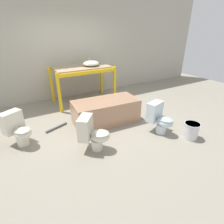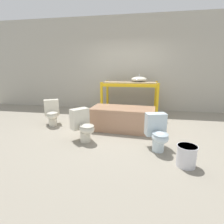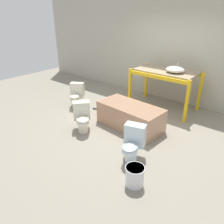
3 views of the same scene
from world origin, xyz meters
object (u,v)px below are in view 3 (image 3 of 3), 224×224
at_px(toilet_near, 76,95).
at_px(toilet_far, 82,117).
at_px(toilet_extra, 133,143).
at_px(bathtub_main, 130,115).
at_px(bucket_white, 135,176).
at_px(sink_basin, 175,70).

relative_size(toilet_near, toilet_far, 1.00).
distance_m(toilet_near, toilet_extra, 2.82).
bearing_deg(bathtub_main, toilet_near, -176.73).
xyz_separation_m(toilet_far, bucket_white, (1.88, -0.67, -0.17)).
bearing_deg(toilet_far, toilet_extra, -57.13).
bearing_deg(toilet_extra, toilet_far, 157.82).
height_order(sink_basin, bucket_white, sink_basin).
height_order(bathtub_main, bucket_white, bathtub_main).
xyz_separation_m(bathtub_main, bucket_white, (1.16, -1.50, -0.14)).
xyz_separation_m(toilet_near, bucket_white, (3.04, -1.53, -0.17)).
distance_m(bathtub_main, toilet_far, 1.10).
relative_size(sink_basin, toilet_extra, 0.72).
relative_size(toilet_near, toilet_extra, 1.00).
xyz_separation_m(bathtub_main, toilet_extra, (0.76, -0.98, 0.03)).
xyz_separation_m(sink_basin, toilet_far, (-1.04, -2.30, -0.80)).
distance_m(toilet_extra, bucket_white, 0.68).
relative_size(bathtub_main, toilet_near, 2.37).
relative_size(bathtub_main, bucket_white, 4.68).
bearing_deg(bucket_white, toilet_near, 153.32).
distance_m(bathtub_main, toilet_extra, 1.24).
bearing_deg(toilet_near, toilet_far, -66.54).
height_order(sink_basin, toilet_extra, sink_basin).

